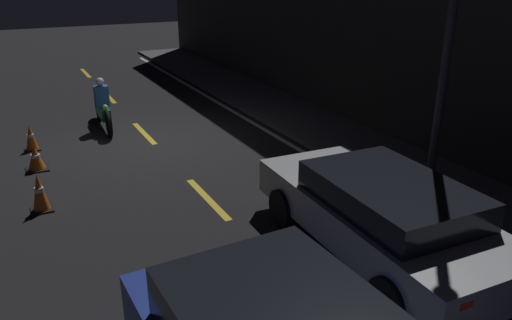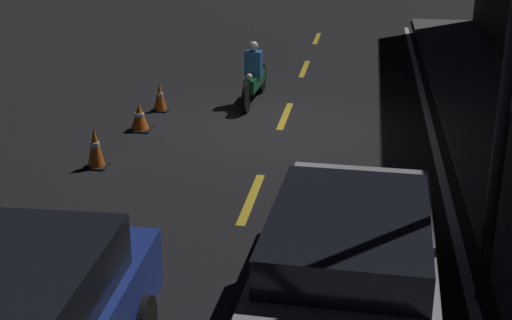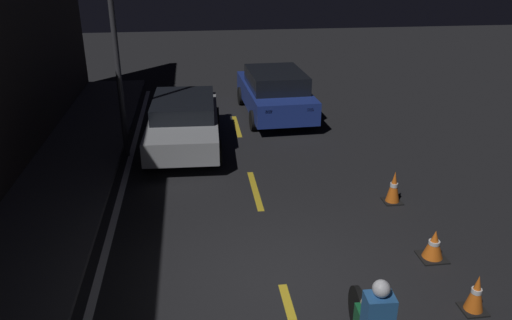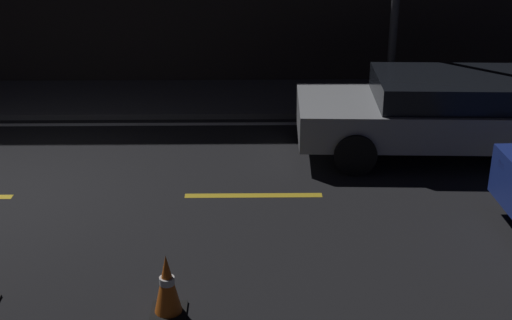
{
  "view_description": "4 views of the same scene",
  "coord_description": "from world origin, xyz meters",
  "px_view_note": "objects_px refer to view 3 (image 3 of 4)",
  "views": [
    {
      "loc": [
        11.62,
        -3.13,
        4.18
      ],
      "look_at": [
        4.68,
        0.44,
        1.13
      ],
      "focal_mm": 35.0,
      "sensor_mm": 36.0,
      "label": 1
    },
    {
      "loc": [
        13.54,
        1.65,
        4.4
      ],
      "look_at": [
        4.85,
        0.29,
        1.15
      ],
      "focal_mm": 50.0,
      "sensor_mm": 36.0,
      "label": 2
    },
    {
      "loc": [
        -6.6,
        1.29,
        5.05
      ],
      "look_at": [
        3.47,
        -0.02,
        0.76
      ],
      "focal_mm": 35.0,
      "sensor_mm": 36.0,
      "label": 3
    },
    {
      "loc": [
        3.41,
        -9.32,
        4.55
      ],
      "look_at": [
        3.53,
        -0.45,
        0.75
      ],
      "focal_mm": 50.0,
      "sensor_mm": 36.0,
      "label": 4
    }
  ],
  "objects_px": {
    "traffic_cone_mid": "(434,245)",
    "traffic_cone_far": "(394,187)",
    "traffic_cone_near": "(476,294)",
    "sedan_blue": "(275,92)",
    "street_lamp": "(114,31)",
    "hatchback_silver": "(184,120)"
  },
  "relations": [
    {
      "from": "traffic_cone_near",
      "to": "traffic_cone_far",
      "type": "bearing_deg",
      "value": -1.94
    },
    {
      "from": "sedan_blue",
      "to": "traffic_cone_mid",
      "type": "bearing_deg",
      "value": -172.42
    },
    {
      "from": "traffic_cone_far",
      "to": "hatchback_silver",
      "type": "bearing_deg",
      "value": 48.05
    },
    {
      "from": "sedan_blue",
      "to": "street_lamp",
      "type": "height_order",
      "value": "street_lamp"
    },
    {
      "from": "traffic_cone_near",
      "to": "traffic_cone_mid",
      "type": "bearing_deg",
      "value": -0.63
    },
    {
      "from": "street_lamp",
      "to": "traffic_cone_mid",
      "type": "bearing_deg",
      "value": -133.53
    },
    {
      "from": "traffic_cone_near",
      "to": "traffic_cone_far",
      "type": "height_order",
      "value": "traffic_cone_far"
    },
    {
      "from": "traffic_cone_near",
      "to": "traffic_cone_far",
      "type": "xyz_separation_m",
      "value": [
        3.54,
        -0.12,
        0.04
      ]
    },
    {
      "from": "hatchback_silver",
      "to": "traffic_cone_near",
      "type": "bearing_deg",
      "value": 31.96
    },
    {
      "from": "traffic_cone_near",
      "to": "traffic_cone_mid",
      "type": "height_order",
      "value": "traffic_cone_near"
    },
    {
      "from": "sedan_blue",
      "to": "traffic_cone_near",
      "type": "relative_size",
      "value": 7.19
    },
    {
      "from": "hatchback_silver",
      "to": "traffic_cone_near",
      "type": "xyz_separation_m",
      "value": [
        -7.55,
        -4.33,
        -0.42
      ]
    },
    {
      "from": "traffic_cone_mid",
      "to": "street_lamp",
      "type": "xyz_separation_m",
      "value": [
        5.59,
        5.88,
        2.97
      ]
    },
    {
      "from": "traffic_cone_far",
      "to": "traffic_cone_near",
      "type": "bearing_deg",
      "value": 178.06
    },
    {
      "from": "hatchback_silver",
      "to": "sedan_blue",
      "type": "distance_m",
      "value": 3.76
    },
    {
      "from": "traffic_cone_mid",
      "to": "traffic_cone_far",
      "type": "xyz_separation_m",
      "value": [
        2.14,
        -0.1,
        0.08
      ]
    },
    {
      "from": "sedan_blue",
      "to": "traffic_cone_far",
      "type": "distance_m",
      "value": 6.58
    },
    {
      "from": "traffic_cone_mid",
      "to": "traffic_cone_far",
      "type": "bearing_deg",
      "value": -2.81
    },
    {
      "from": "traffic_cone_far",
      "to": "street_lamp",
      "type": "bearing_deg",
      "value": 60.05
    },
    {
      "from": "sedan_blue",
      "to": "street_lamp",
      "type": "bearing_deg",
      "value": 121.43
    },
    {
      "from": "sedan_blue",
      "to": "street_lamp",
      "type": "distance_m",
      "value": 5.86
    },
    {
      "from": "traffic_cone_far",
      "to": "sedan_blue",
      "type": "bearing_deg",
      "value": 13.56
    }
  ]
}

